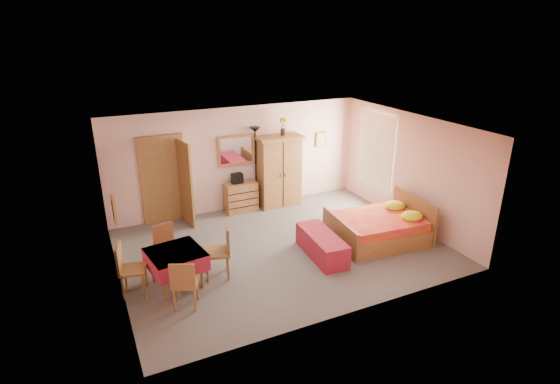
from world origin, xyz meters
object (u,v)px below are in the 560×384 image
stereo (237,178)px  floor_lamp (256,168)px  dining_table (177,268)px  chair_north (168,248)px  wardrobe (279,171)px  chest_of_drawers (241,197)px  sunflower_vase (283,126)px  chair_east (217,252)px  chair_south (185,282)px  wall_mirror (236,150)px  chair_west (133,269)px  bed (378,221)px  bench (322,245)px

stereo → floor_lamp: (0.55, 0.12, 0.17)m
floor_lamp → dining_table: size_ratio=2.26×
stereo → chair_north: size_ratio=0.30×
wardrobe → dining_table: (-3.29, -2.67, -0.58)m
chest_of_drawers → sunflower_vase: bearing=-0.5°
floor_lamp → sunflower_vase: 1.25m
sunflower_vase → chair_east: sunflower_vase is taller
stereo → chair_south: bearing=-122.5°
wall_mirror → sunflower_vase: sunflower_vase is taller
chest_of_drawers → chair_west: bearing=-139.3°
wall_mirror → dining_table: bearing=-125.3°
floor_lamp → bed: floor_lamp is taller
stereo → wardrobe: bearing=-2.7°
chair_south → bed: bearing=31.5°
bed → stereo: bearing=132.8°
bench → chair_north: size_ratio=1.62×
wall_mirror → dining_table: wall_mirror is taller
bench → chair_south: chair_south is taller
wardrobe → bench: 2.96m
bench → dining_table: dining_table is taller
bench → bed: bearing=3.6°
bed → dining_table: bearing=-176.3°
bed → chair_north: bearing=175.5°
bench → chair_east: (-2.15, 0.17, 0.27)m
chest_of_drawers → chair_east: 3.09m
wall_mirror → bed: (2.12, -3.00, -1.10)m
wall_mirror → chair_south: size_ratio=1.07×
wall_mirror → floor_lamp: (0.48, -0.06, -0.51)m
sunflower_vase → bench: (-0.51, -2.88, -1.83)m
chair_north → bed: bearing=161.3°
sunflower_vase → chair_north: bearing=-149.0°
sunflower_vase → chair_east: (-2.66, -2.71, -1.56)m
chair_south → chair_west: chair_west is taller
floor_lamp → wall_mirror: bearing=172.7°
stereo → bench: 3.07m
chair_south → stereo: bearing=81.2°
bench → dining_table: size_ratio=1.56×
dining_table → chair_west: chair_west is taller
wall_mirror → bench: 3.42m
bed → dining_table: 4.36m
bench → chair_south: size_ratio=1.62×
sunflower_vase → floor_lamp: bearing=168.2°
bed → chair_east: bearing=-176.4°
chest_of_drawers → stereo: size_ratio=3.00×
chest_of_drawers → chair_north: bearing=-138.4°
floor_lamp → chair_north: 3.57m
chair_west → bench: bearing=100.5°
chair_south → chair_east: size_ratio=0.87×
stereo → chair_west: size_ratio=0.28×
chest_of_drawers → stereo: stereo is taller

